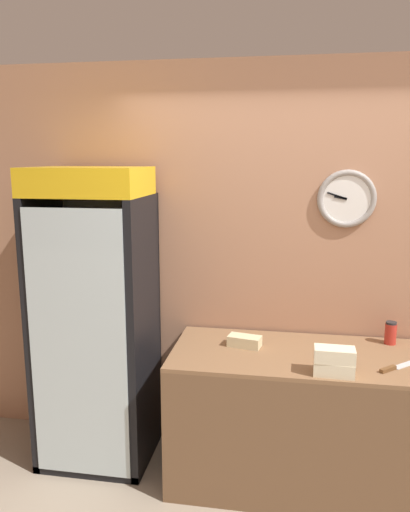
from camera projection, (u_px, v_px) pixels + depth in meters
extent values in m
cube|color=#AD7A5B|center=(302.00, 264.00, 3.41)|extent=(5.20, 0.06, 2.70)
torus|color=gray|center=(347.00, 199.00, 3.24)|extent=(0.38, 0.04, 0.38)
cylinder|color=white|center=(347.00, 199.00, 3.24)|extent=(0.31, 0.01, 0.31)
cube|color=black|center=(341.00, 198.00, 3.23)|extent=(0.08, 0.01, 0.03)
cube|color=black|center=(337.00, 196.00, 3.23)|extent=(0.13, 0.01, 0.05)
cube|color=brown|center=(297.00, 419.00, 3.19)|extent=(1.60, 0.74, 0.85)
cube|color=brown|center=(300.00, 355.00, 3.10)|extent=(1.60, 0.74, 0.02)
cube|color=black|center=(112.00, 317.00, 3.65)|extent=(0.73, 0.04, 1.83)
cube|color=black|center=(50.00, 328.00, 3.43)|extent=(0.05, 0.62, 1.83)
cube|color=black|center=(145.00, 334.00, 3.32)|extent=(0.05, 0.62, 1.83)
cube|color=black|center=(102.00, 449.00, 3.55)|extent=(0.73, 0.62, 0.05)
cube|color=white|center=(110.00, 319.00, 3.63)|extent=(0.63, 0.02, 1.73)
cube|color=silver|center=(78.00, 348.00, 3.07)|extent=(0.63, 0.01, 1.73)
cube|color=gold|center=(88.00, 181.00, 3.15)|extent=(0.73, 0.55, 0.18)
cube|color=silver|center=(99.00, 398.00, 3.45)|extent=(0.61, 0.50, 0.01)
cube|color=silver|center=(97.00, 353.00, 3.39)|extent=(0.61, 0.50, 0.01)
cube|color=silver|center=(95.00, 307.00, 3.32)|extent=(0.61, 0.50, 0.01)
cube|color=silver|center=(92.00, 258.00, 3.26)|extent=(0.61, 0.50, 0.01)
cylinder|color=orange|center=(74.00, 305.00, 3.11)|extent=(0.06, 0.06, 0.13)
cylinder|color=orange|center=(73.00, 291.00, 3.10)|extent=(0.02, 0.02, 0.06)
cylinder|color=#2D6B38|center=(94.00, 303.00, 3.10)|extent=(0.07, 0.07, 0.17)
cylinder|color=#2D6B38|center=(93.00, 284.00, 3.07)|extent=(0.03, 0.03, 0.07)
cylinder|color=#B2BCCC|center=(92.00, 355.00, 3.17)|extent=(0.07, 0.07, 0.14)
cylinder|color=#B2BCCC|center=(91.00, 340.00, 3.15)|extent=(0.03, 0.03, 0.06)
cylinder|color=#72337F|center=(61.00, 304.00, 3.13)|extent=(0.07, 0.07, 0.14)
cylinder|color=#72337F|center=(60.00, 288.00, 3.11)|extent=(0.03, 0.03, 0.06)
cylinder|color=#B2BCCC|center=(92.00, 402.00, 3.23)|extent=(0.06, 0.06, 0.15)
cylinder|color=#B2BCCC|center=(91.00, 387.00, 3.21)|extent=(0.02, 0.02, 0.06)
cylinder|color=#2D6B38|center=(115.00, 305.00, 3.08)|extent=(0.07, 0.07, 0.16)
cylinder|color=#2D6B38|center=(114.00, 287.00, 3.05)|extent=(0.03, 0.03, 0.07)
cylinder|color=#B2231E|center=(76.00, 352.00, 3.18)|extent=(0.06, 0.06, 0.17)
cylinder|color=#B2231E|center=(75.00, 333.00, 3.15)|extent=(0.02, 0.02, 0.07)
cylinder|color=orange|center=(81.00, 251.00, 3.04)|extent=(0.07, 0.07, 0.16)
cylinder|color=orange|center=(80.00, 233.00, 3.02)|extent=(0.03, 0.03, 0.07)
cube|color=beige|center=(334.00, 368.00, 2.78)|extent=(0.23, 0.13, 0.08)
cube|color=beige|center=(335.00, 355.00, 2.77)|extent=(0.23, 0.12, 0.08)
cube|color=beige|center=(245.00, 341.00, 3.21)|extent=(0.23, 0.14, 0.07)
cube|color=silver|center=(408.00, 364.00, 2.94)|extent=(0.21, 0.20, 0.00)
cube|color=brown|center=(388.00, 369.00, 2.84)|extent=(0.11, 0.10, 0.02)
cylinder|color=#B72D23|center=(391.00, 334.00, 3.25)|extent=(0.07, 0.07, 0.13)
cylinder|color=#262628|center=(391.00, 323.00, 3.23)|extent=(0.07, 0.07, 0.01)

